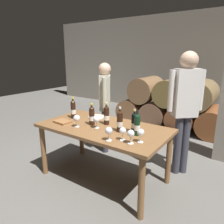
{
  "coord_description": "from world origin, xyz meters",
  "views": [
    {
      "loc": [
        1.58,
        -2.08,
        1.67
      ],
      "look_at": [
        0.0,
        0.2,
        0.91
      ],
      "focal_mm": 33.75,
      "sensor_mm": 36.0,
      "label": 1
    }
  ],
  "objects_px": {
    "wine_bottle_0": "(106,115)",
    "taster_seated_left": "(105,100)",
    "dining_table": "(103,133)",
    "wine_bottle_4": "(134,122)",
    "wine_glass_0": "(141,133)",
    "sommelier_presenting": "(185,103)",
    "tasting_notebook": "(63,122)",
    "wine_glass_5": "(97,120)",
    "wine_bottle_5": "(73,109)",
    "wine_glass_4": "(109,131)",
    "wine_bottle_1": "(120,121)",
    "wine_glass_1": "(123,131)",
    "wine_bottle_2": "(137,124)",
    "serving_plate": "(96,117)",
    "wine_glass_3": "(131,134)",
    "wine_glass_2": "(77,119)",
    "wine_bottle_3": "(92,116)"
  },
  "relations": [
    {
      "from": "wine_bottle_0",
      "to": "taster_seated_left",
      "type": "relative_size",
      "value": 0.2
    },
    {
      "from": "dining_table",
      "to": "wine_bottle_4",
      "type": "height_order",
      "value": "wine_bottle_4"
    },
    {
      "from": "wine_glass_0",
      "to": "sommelier_presenting",
      "type": "distance_m",
      "value": 0.97
    },
    {
      "from": "wine_glass_0",
      "to": "tasting_notebook",
      "type": "distance_m",
      "value": 1.19
    },
    {
      "from": "dining_table",
      "to": "wine_glass_5",
      "type": "distance_m",
      "value": 0.23
    },
    {
      "from": "wine_bottle_5",
      "to": "wine_glass_4",
      "type": "relative_size",
      "value": 2.02
    },
    {
      "from": "wine_glass_0",
      "to": "wine_glass_4",
      "type": "distance_m",
      "value": 0.34
    },
    {
      "from": "wine_glass_4",
      "to": "tasting_notebook",
      "type": "relative_size",
      "value": 0.71
    },
    {
      "from": "wine_bottle_1",
      "to": "wine_bottle_5",
      "type": "bearing_deg",
      "value": 174.08
    },
    {
      "from": "wine_bottle_1",
      "to": "wine_bottle_5",
      "type": "relative_size",
      "value": 0.98
    },
    {
      "from": "wine_glass_1",
      "to": "wine_bottle_2",
      "type": "bearing_deg",
      "value": 76.85
    },
    {
      "from": "wine_bottle_1",
      "to": "wine_glass_0",
      "type": "distance_m",
      "value": 0.39
    },
    {
      "from": "wine_bottle_2",
      "to": "wine_bottle_1",
      "type": "bearing_deg",
      "value": -175.38
    },
    {
      "from": "wine_bottle_2",
      "to": "wine_glass_0",
      "type": "distance_m",
      "value": 0.21
    },
    {
      "from": "serving_plate",
      "to": "wine_bottle_5",
      "type": "bearing_deg",
      "value": -139.06
    },
    {
      "from": "wine_bottle_0",
      "to": "wine_glass_4",
      "type": "height_order",
      "value": "wine_bottle_0"
    },
    {
      "from": "wine_bottle_5",
      "to": "wine_glass_3",
      "type": "distance_m",
      "value": 1.2
    },
    {
      "from": "sommelier_presenting",
      "to": "wine_glass_4",
      "type": "bearing_deg",
      "value": -113.85
    },
    {
      "from": "wine_glass_2",
      "to": "tasting_notebook",
      "type": "xyz_separation_m",
      "value": [
        -0.28,
        0.01,
        -0.1
      ]
    },
    {
      "from": "wine_glass_1",
      "to": "serving_plate",
      "type": "xyz_separation_m",
      "value": [
        -0.79,
        0.52,
        -0.1
      ]
    },
    {
      "from": "wine_glass_2",
      "to": "serving_plate",
      "type": "xyz_separation_m",
      "value": [
        -0.06,
        0.48,
        -0.11
      ]
    },
    {
      "from": "wine_bottle_5",
      "to": "wine_bottle_2",
      "type": "bearing_deg",
      "value": -3.76
    },
    {
      "from": "wine_glass_2",
      "to": "wine_bottle_2",
      "type": "bearing_deg",
      "value": 13.46
    },
    {
      "from": "wine_bottle_4",
      "to": "sommelier_presenting",
      "type": "distance_m",
      "value": 0.82
    },
    {
      "from": "wine_glass_2",
      "to": "tasting_notebook",
      "type": "relative_size",
      "value": 0.73
    },
    {
      "from": "wine_glass_0",
      "to": "tasting_notebook",
      "type": "height_order",
      "value": "wine_glass_0"
    },
    {
      "from": "wine_glass_2",
      "to": "wine_glass_3",
      "type": "relative_size",
      "value": 1.05
    },
    {
      "from": "wine_glass_1",
      "to": "tasting_notebook",
      "type": "relative_size",
      "value": 0.68
    },
    {
      "from": "dining_table",
      "to": "wine_glass_4",
      "type": "bearing_deg",
      "value": -45.87
    },
    {
      "from": "wine_bottle_3",
      "to": "wine_glass_4",
      "type": "bearing_deg",
      "value": -31.92
    },
    {
      "from": "wine_bottle_3",
      "to": "wine_bottle_5",
      "type": "distance_m",
      "value": 0.43
    },
    {
      "from": "wine_bottle_1",
      "to": "wine_glass_1",
      "type": "distance_m",
      "value": 0.27
    },
    {
      "from": "wine_bottle_0",
      "to": "wine_glass_3",
      "type": "distance_m",
      "value": 0.69
    },
    {
      "from": "wine_bottle_5",
      "to": "wine_glass_3",
      "type": "height_order",
      "value": "wine_bottle_5"
    },
    {
      "from": "wine_bottle_4",
      "to": "wine_glass_4",
      "type": "distance_m",
      "value": 0.39
    },
    {
      "from": "wine_bottle_1",
      "to": "sommelier_presenting",
      "type": "bearing_deg",
      "value": 55.93
    },
    {
      "from": "wine_glass_5",
      "to": "wine_bottle_2",
      "type": "bearing_deg",
      "value": 8.28
    },
    {
      "from": "wine_bottle_4",
      "to": "sommelier_presenting",
      "type": "xyz_separation_m",
      "value": [
        0.38,
        0.71,
        0.16
      ]
    },
    {
      "from": "wine_bottle_4",
      "to": "wine_bottle_5",
      "type": "xyz_separation_m",
      "value": [
        -1.02,
        0.01,
        0.01
      ]
    },
    {
      "from": "wine_bottle_0",
      "to": "wine_glass_5",
      "type": "relative_size",
      "value": 1.85
    },
    {
      "from": "wine_glass_5",
      "to": "wine_glass_4",
      "type": "bearing_deg",
      "value": -33.71
    },
    {
      "from": "wine_bottle_0",
      "to": "serving_plate",
      "type": "bearing_deg",
      "value": 150.95
    },
    {
      "from": "wine_bottle_4",
      "to": "wine_glass_5",
      "type": "height_order",
      "value": "wine_bottle_4"
    },
    {
      "from": "wine_glass_1",
      "to": "wine_glass_3",
      "type": "relative_size",
      "value": 0.97
    },
    {
      "from": "wine_glass_3",
      "to": "wine_bottle_1",
      "type": "bearing_deg",
      "value": 140.67
    },
    {
      "from": "wine_bottle_0",
      "to": "wine_bottle_5",
      "type": "relative_size",
      "value": 0.95
    },
    {
      "from": "wine_bottle_3",
      "to": "wine_glass_4",
      "type": "xyz_separation_m",
      "value": [
        0.5,
        -0.31,
        -0.02
      ]
    },
    {
      "from": "wine_bottle_0",
      "to": "wine_glass_3",
      "type": "relative_size",
      "value": 1.96
    },
    {
      "from": "wine_glass_5",
      "to": "wine_glass_2",
      "type": "bearing_deg",
      "value": -155.86
    },
    {
      "from": "wine_bottle_4",
      "to": "taster_seated_left",
      "type": "xyz_separation_m",
      "value": [
        -0.94,
        0.68,
        0.04
      ]
    }
  ]
}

